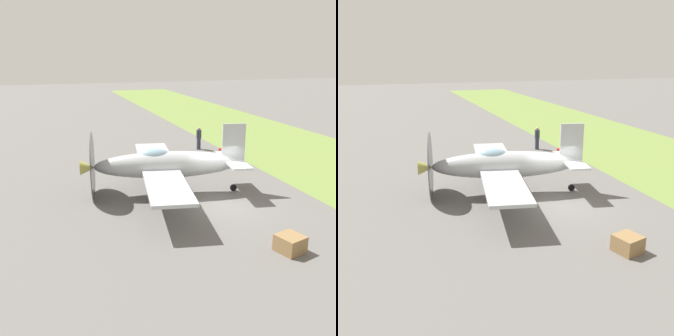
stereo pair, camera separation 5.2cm
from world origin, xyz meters
TOP-DOWN VIEW (x-y plane):
  - ground_plane at (0.00, 0.00)m, footprint 160.00×160.00m
  - airplane_lead at (1.99, 2.45)m, footprint 10.78×8.59m
  - ground_crew_chief at (10.59, -2.96)m, footprint 0.63×0.38m
  - fuel_drum at (6.83, -3.18)m, footprint 0.60×0.60m
  - supply_crate at (-5.29, -0.15)m, footprint 1.11×1.11m
  - runway_marker_cone at (7.85, -4.47)m, footprint 0.36×0.36m

SIDE VIEW (x-z plane):
  - ground_plane at x=0.00m, z-range 0.00..0.00m
  - runway_marker_cone at x=7.85m, z-range 0.00..0.44m
  - supply_crate at x=-5.29m, z-range 0.00..0.64m
  - fuel_drum at x=6.83m, z-range 0.00..0.90m
  - ground_crew_chief at x=10.59m, z-range 0.05..1.78m
  - airplane_lead at x=1.99m, z-range -0.31..3.50m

